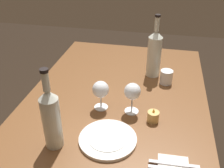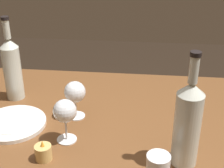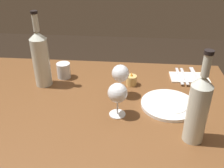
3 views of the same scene
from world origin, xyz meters
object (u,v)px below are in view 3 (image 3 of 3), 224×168
at_px(wine_glass_right, 118,94).
at_px(table_knife, 195,77).
at_px(wine_bottle, 41,58).
at_px(fork_outer, 179,76).
at_px(wine_glass_left, 120,74).
at_px(votive_candle, 131,81).
at_px(fork_inner, 184,76).
at_px(water_tumbler, 64,71).
at_px(folded_napkin, 189,78).
at_px(wine_bottle_second, 198,108).
at_px(dinner_plate, 169,104).

height_order(wine_glass_right, table_knife, wine_glass_right).
relative_size(wine_bottle, fork_outer, 1.97).
bearing_deg(wine_glass_left, votive_candle, 64.85).
height_order(wine_bottle, fork_outer, wine_bottle).
bearing_deg(wine_glass_left, wine_glass_right, -90.62).
bearing_deg(table_knife, wine_bottle, -170.43).
relative_size(wine_glass_right, fork_inner, 0.79).
xyz_separation_m(water_tumbler, folded_napkin, (0.64, 0.05, -0.03)).
xyz_separation_m(water_tumbler, votive_candle, (0.34, -0.05, -0.01)).
distance_m(wine_bottle_second, votive_candle, 0.45).
bearing_deg(water_tumbler, fork_outer, 4.57).
bearing_deg(table_knife, wine_bottle_second, -101.85).
bearing_deg(wine_glass_right, wine_bottle, 149.88).
height_order(votive_candle, folded_napkin, votive_candle).
height_order(wine_bottle, table_knife, wine_bottle).
bearing_deg(folded_napkin, fork_inner, 180.00).
relative_size(votive_candle, folded_napkin, 0.35).
relative_size(wine_bottle, votive_candle, 5.30).
distance_m(water_tumbler, votive_candle, 0.35).
distance_m(water_tumbler, folded_napkin, 0.64).
height_order(wine_bottle_second, water_tumbler, wine_bottle_second).
distance_m(votive_candle, table_knife, 0.34).
distance_m(wine_glass_left, dinner_plate, 0.24).
distance_m(wine_glass_left, wine_bottle_second, 0.38).
bearing_deg(wine_glass_right, votive_candle, 78.74).
xyz_separation_m(wine_glass_left, wine_bottle, (-0.37, 0.07, 0.03)).
relative_size(wine_glass_left, dinner_plate, 0.64).
height_order(wine_glass_left, wine_bottle, wine_bottle).
height_order(fork_outer, table_knife, same).
height_order(wine_bottle_second, table_knife, wine_bottle_second).
bearing_deg(folded_napkin, table_knife, 0.00).
distance_m(wine_bottle_second, folded_napkin, 0.48).
xyz_separation_m(water_tumbler, fork_outer, (0.59, 0.05, -0.02)).
xyz_separation_m(wine_bottle, folded_napkin, (0.71, 0.13, -0.14)).
bearing_deg(wine_glass_left, fork_outer, 33.92).
bearing_deg(wine_glass_right, folded_napkin, 45.02).
bearing_deg(table_knife, dinner_plate, -121.38).
relative_size(wine_glass_right, wine_bottle_second, 0.42).
bearing_deg(water_tumbler, folded_napkin, 4.21).
xyz_separation_m(votive_candle, table_knife, (0.32, 0.09, -0.01)).
distance_m(wine_bottle, wine_bottle_second, 0.73).
bearing_deg(wine_bottle_second, folded_napkin, 81.76).
distance_m(dinner_plate, fork_outer, 0.27).
relative_size(wine_glass_right, water_tumbler, 1.85).
bearing_deg(wine_glass_right, dinner_plate, 20.75).
height_order(wine_glass_right, water_tumbler, wine_glass_right).
distance_m(wine_glass_left, wine_glass_right, 0.15).
bearing_deg(fork_inner, wine_bottle_second, -95.18).
xyz_separation_m(wine_bottle_second, table_knife, (0.10, 0.46, -0.12)).
distance_m(wine_bottle, fork_inner, 0.71).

